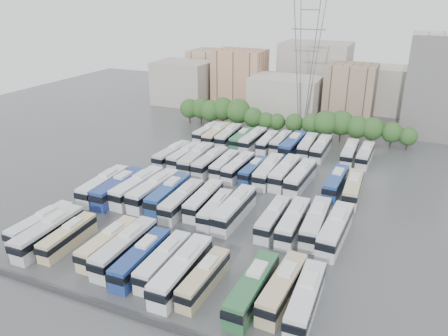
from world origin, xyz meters
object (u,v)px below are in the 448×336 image
at_px(bus_r0_s13, 306,299).
at_px(bus_r3_s7, 281,142).
at_px(bus_r2_s1, 172,154).
at_px(bus_r0_s0, 41,224).
at_px(bus_r1_s13, 335,229).
at_px(bus_r3_s5, 253,139).
at_px(bus_r0_s6, 141,258).
at_px(bus_r1_s8, 235,209).
at_px(bus_r1_s12, 316,222).
at_px(bus_r3_s4, 242,138).
at_px(electricity_pylon, 306,60).
at_px(bus_r0_s11, 252,288).
at_px(bus_r3_s9, 307,146).
at_px(bus_r3_s13, 365,155).
at_px(bus_r1_s2, 137,187).
at_px(bus_r2_s2, 185,156).
at_px(bus_r1_s1, 119,187).
at_px(bus_r1_s5, 182,200).
at_px(bus_r1_s6, 204,200).
at_px(bus_r0_s8, 182,270).
at_px(bus_r0_s9, 204,278).
at_px(bus_r2_s8, 268,171).
at_px(bus_r3_s8, 293,145).
at_px(bus_r0_s5, 125,247).
at_px(bus_r1_s10, 273,218).
at_px(bus_r2_s3, 196,159).
at_px(bus_r2_s9, 285,172).
at_px(bus_r3_s10, 321,148).
at_px(bus_r2_s12, 336,182).
at_px(bus_r0_s1, 49,232).
at_px(bus_r2_s13, 353,188).
at_px(bus_r1_s3, 154,190).
at_px(bus_r1_s7, 216,209).
at_px(bus_r1_s11, 293,222).
at_px(bus_r3_s6, 267,142).
at_px(bus_r2_s10, 301,177).
at_px(bus_r2_s4, 210,162).
at_px(bus_r2_s6, 238,167).
at_px(bus_r3_s12, 350,152).
at_px(bus_r3_s2, 217,135).

bearing_deg(bus_r0_s13, bus_r3_s7, 108.15).
bearing_deg(bus_r2_s1, bus_r0_s0, -92.44).
distance_m(bus_r1_s13, bus_r3_s5, 44.64).
bearing_deg(bus_r0_s6, bus_r1_s8, 69.57).
xyz_separation_m(bus_r1_s12, bus_r3_s4, (-26.43, 34.83, -0.24)).
height_order(electricity_pylon, bus_r0_s11, electricity_pylon).
distance_m(bus_r3_s9, bus_r3_s13, 13.27).
xyz_separation_m(bus_r0_s0, bus_r1_s2, (6.25, 17.47, 0.26)).
bearing_deg(electricity_pylon, bus_r2_s2, -114.75).
distance_m(bus_r1_s1, bus_r1_s5, 13.20).
bearing_deg(bus_r1_s5, bus_r1_s6, 28.41).
xyz_separation_m(bus_r2_s2, bus_r3_s13, (36.51, 16.94, -0.04)).
bearing_deg(bus_r0_s8, bus_r0_s9, 0.65).
xyz_separation_m(bus_r2_s8, bus_r3_s9, (3.48, 18.73, -0.14)).
bearing_deg(bus_r3_s8, bus_r0_s5, -98.73).
bearing_deg(bus_r3_s13, bus_r3_s8, -176.37).
height_order(bus_r1_s8, bus_r1_s10, bus_r1_s8).
bearing_deg(bus_r2_s8, bus_r0_s5, -106.84).
height_order(bus_r1_s5, bus_r1_s10, bus_r1_s5).
distance_m(bus_r1_s12, bus_r2_s2, 37.88).
bearing_deg(bus_r0_s8, bus_r3_s13, 72.43).
relative_size(bus_r2_s3, bus_r2_s9, 1.03).
distance_m(bus_r2_s9, bus_r3_s10, 17.85).
xyz_separation_m(bus_r0_s0, bus_r3_s7, (22.79, 54.15, -0.10)).
bearing_deg(bus_r2_s12, bus_r1_s1, -150.80).
bearing_deg(bus_r0_s6, bus_r0_s1, 178.88).
xyz_separation_m(bus_r1_s2, bus_r1_s10, (26.66, -0.84, -0.27)).
xyz_separation_m(bus_r1_s10, bus_r3_s9, (-3.34, 36.93, 0.06)).
bearing_deg(bus_r2_s13, bus_r0_s13, -93.06).
relative_size(bus_r3_s8, bus_r3_s9, 1.09).
relative_size(bus_r1_s3, bus_r1_s7, 1.22).
distance_m(bus_r0_s8, bus_r1_s11, 21.08).
bearing_deg(bus_r3_s6, bus_r1_s12, -61.90).
distance_m(bus_r1_s1, bus_r2_s12, 41.09).
bearing_deg(bus_r2_s10, bus_r1_s7, -115.57).
distance_m(bus_r0_s9, bus_r2_s4, 40.16).
relative_size(bus_r1_s11, bus_r2_s6, 1.04).
distance_m(bus_r0_s0, bus_r3_s10, 62.39).
height_order(bus_r1_s2, bus_r3_s12, bus_r1_s2).
height_order(bus_r2_s1, bus_r2_s4, bus_r2_s4).
relative_size(bus_r0_s5, bus_r2_s9, 0.99).
bearing_deg(bus_r0_s13, bus_r1_s5, 145.35).
distance_m(bus_r0_s11, bus_r3_s5, 57.68).
bearing_deg(bus_r1_s6, bus_r3_s2, 109.25).
bearing_deg(bus_r2_s8, bus_r2_s2, 175.61).
bearing_deg(bus_r1_s1, bus_r1_s8, 1.88).
height_order(bus_r0_s11, bus_r2_s12, bus_r0_s11).
height_order(bus_r0_s6, bus_r3_s8, bus_r3_s8).
xyz_separation_m(bus_r1_s11, bus_r3_s2, (-29.64, 35.50, 0.08)).
bearing_deg(bus_r3_s5, bus_r3_s4, 179.36).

